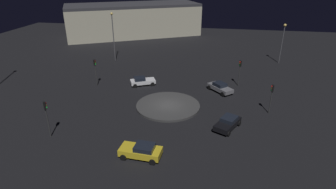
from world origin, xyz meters
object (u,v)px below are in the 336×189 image
traffic_light_northeast (240,68)px  streetlamp_northeast (283,37)px  car_grey (220,87)px  car_yellow (141,151)px  traffic_light_east (272,93)px  traffic_light_southwest (46,112)px  traffic_light_northwest (95,67)px  car_black (228,123)px  streetlamp_northwest (113,31)px  store_building (133,20)px  car_white (142,81)px

traffic_light_northeast → streetlamp_northeast: (8.88, 13.96, 2.28)m
car_grey → traffic_light_northeast: traffic_light_northeast is taller
car_yellow → car_grey: 19.70m
traffic_light_east → traffic_light_southwest: bearing=20.0°
traffic_light_east → traffic_light_northwest: bearing=-12.8°
car_grey → traffic_light_east: (6.43, -6.04, 2.13)m
streetlamp_northeast → car_yellow: bearing=-119.1°
car_black → traffic_light_southwest: (-19.93, -5.38, 2.39)m
traffic_light_northeast → streetlamp_northwest: 26.71m
car_black → store_building: store_building is taller
traffic_light_northwest → traffic_light_northeast: bearing=33.2°
car_white → traffic_light_southwest: size_ratio=0.99×
car_yellow → car_black: car_yellow is taller
car_white → streetlamp_northwest: size_ratio=0.45×
car_grey → store_building: size_ratio=0.11×
car_yellow → car_grey: size_ratio=1.00×
car_grey → traffic_light_northeast: 4.79m
car_yellow → traffic_light_southwest: traffic_light_southwest is taller
traffic_light_northeast → car_yellow: bearing=19.7°
traffic_light_northeast → car_grey: bearing=2.4°
traffic_light_northeast → streetlamp_northwest: bearing=-65.0°
streetlamp_northeast → store_building: bearing=151.1°
car_white → traffic_light_northwest: traffic_light_northwest is taller
car_white → traffic_light_southwest: bearing=-135.9°
traffic_light_northwest → traffic_light_southwest: (0.93, -15.26, -0.03)m
traffic_light_northeast → streetlamp_northeast: bearing=-166.0°
car_yellow → car_grey: bearing=-109.2°
car_black → streetlamp_northwest: (-22.72, 23.59, 5.40)m
car_grey → traffic_light_northwest: 20.06m
car_white → traffic_light_northeast: 15.96m
car_yellow → traffic_light_northwest: 21.15m
streetlamp_northeast → store_building: 41.95m
car_grey → traffic_light_east: bearing=4.6°
car_black → traffic_light_northeast: size_ratio=1.03×
traffic_light_east → streetlamp_northwest: streetlamp_northwest is taller
car_white → traffic_light_east: 20.32m
streetlamp_northwest → traffic_light_east: bearing=-33.7°
streetlamp_northeast → store_building: store_building is taller
car_black → traffic_light_northeast: bearing=-161.0°
streetlamp_northwest → streetlamp_northeast: size_ratio=1.24×
car_grey → streetlamp_northwest: streetlamp_northwest is taller
car_white → traffic_light_northeast: bearing=-16.3°
traffic_light_east → streetlamp_northwest: (-28.18, 18.79, 3.24)m
traffic_light_southwest → store_building: bearing=57.0°
car_grey → traffic_light_northwest: (-19.89, -0.97, 2.39)m
store_building → car_black: bearing=90.5°
traffic_light_southwest → car_white: bearing=30.1°
car_white → traffic_light_northeast: size_ratio=1.02×
car_black → traffic_light_northwest: 23.21m
car_grey → streetlamp_northeast: streetlamp_northeast is taller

